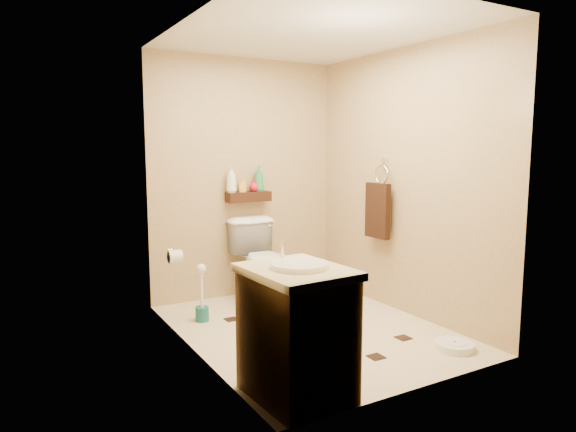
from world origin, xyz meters
TOP-DOWN VIEW (x-y plane):
  - ground at (0.00, 0.00)m, footprint 2.50×2.50m
  - wall_back at (0.00, 1.25)m, footprint 2.00×0.04m
  - wall_front at (0.00, -1.25)m, footprint 2.00×0.04m
  - wall_left at (-1.00, 0.00)m, footprint 0.04×2.50m
  - wall_right at (1.00, 0.00)m, footprint 0.04×2.50m
  - ceiling at (0.00, 0.00)m, footprint 2.00×2.50m
  - wall_shelf at (0.00, 1.17)m, footprint 0.46×0.14m
  - floor_accents at (0.05, -0.06)m, footprint 1.12×1.39m
  - toilet at (-0.00, 0.83)m, footprint 0.47×0.81m
  - vanity at (-0.70, -0.95)m, footprint 0.58×0.69m
  - bathroom_scale at (0.71, -0.92)m, footprint 0.34×0.34m
  - toilet_brush at (-0.71, 0.64)m, footprint 0.12×0.12m
  - towel_ring at (0.91, 0.25)m, footprint 0.12×0.30m
  - toilet_paper at (-0.94, 0.65)m, footprint 0.12×0.11m
  - bottle_a at (-0.19, 1.17)m, footprint 0.14×0.14m
  - bottle_b at (-0.06, 1.17)m, footprint 0.09×0.09m
  - bottle_c at (0.06, 1.17)m, footprint 0.13×0.13m
  - bottle_d at (0.12, 1.17)m, footprint 0.14×0.14m

SIDE VIEW (x-z plane):
  - ground at x=0.00m, z-range 0.00..0.00m
  - floor_accents at x=0.05m, z-range 0.00..0.01m
  - bathroom_scale at x=0.71m, z-range 0.00..0.06m
  - toilet_brush at x=-0.71m, z-range -0.08..0.44m
  - toilet at x=0.00m, z-range 0.00..0.82m
  - vanity at x=-0.70m, z-range -0.05..0.88m
  - toilet_paper at x=-0.94m, z-range 0.54..0.66m
  - towel_ring at x=0.91m, z-range 0.57..1.33m
  - wall_shelf at x=0.00m, z-range 0.97..1.07m
  - bottle_c at x=0.06m, z-range 1.07..1.20m
  - bottle_b at x=-0.06m, z-range 1.07..1.21m
  - wall_back at x=0.00m, z-range 0.00..2.40m
  - wall_front at x=0.00m, z-range 0.00..2.40m
  - wall_left at x=-1.00m, z-range 0.00..2.40m
  - wall_right at x=1.00m, z-range 0.00..2.40m
  - bottle_d at x=0.12m, z-range 1.07..1.33m
  - bottle_a at x=-0.19m, z-range 1.07..1.33m
  - ceiling at x=0.00m, z-range 2.39..2.41m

